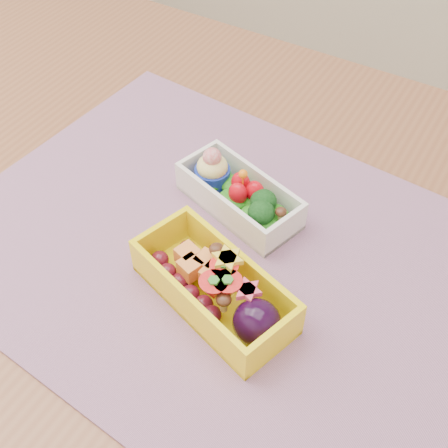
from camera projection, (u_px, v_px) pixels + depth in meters
The scene contains 4 objects.
table at pixel (197, 277), 0.72m from camera, with size 1.20×0.80×0.75m.
placemat at pixel (216, 248), 0.62m from camera, with size 0.56×0.43×0.00m, color #A16F8C.
bento_white at pixel (239, 195), 0.64m from camera, with size 0.16×0.10×0.06m.
bento_yellow at pixel (216, 288), 0.55m from camera, with size 0.18×0.12×0.06m.
Camera 1 is at (0.25, -0.35, 1.22)m, focal length 46.22 mm.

